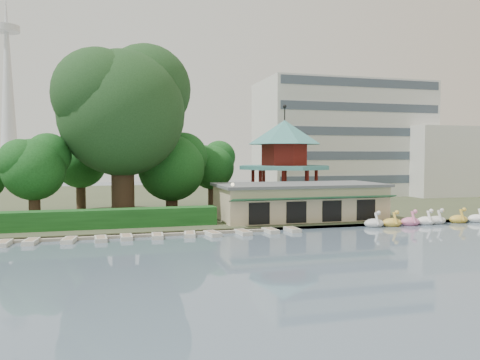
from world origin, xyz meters
name	(u,v)px	position (x,y,z in m)	size (l,w,h in m)	color
ground_plane	(287,277)	(0.00, 0.00, 0.00)	(220.00, 220.00, 0.00)	slate
shore	(175,198)	(0.00, 52.00, 0.20)	(220.00, 70.00, 0.40)	#424930
embankment	(222,231)	(0.00, 17.30, 0.15)	(220.00, 0.60, 0.30)	gray
dock	(92,237)	(-12.00, 17.20, 0.12)	(34.00, 1.60, 0.24)	gray
boathouse	(299,201)	(10.00, 21.97, 2.37)	(18.60, 9.39, 3.90)	#C1AE8A
pavilion	(284,155)	(12.00, 32.00, 7.48)	(12.40, 12.40, 13.50)	#C1AE8A
office_building	(359,143)	(32.67, 49.00, 9.73)	(38.00, 18.00, 20.00)	silver
broadcast_tower	(8,73)	(-42.00, 140.00, 33.98)	(8.00, 8.00, 96.00)	silver
hedge	(60,220)	(-15.00, 20.50, 1.30)	(30.00, 2.00, 1.80)	#1A531C
lamp_post	(233,196)	(1.50, 19.00, 3.34)	(0.36, 0.36, 4.28)	black
big_tree	(124,105)	(-8.81, 28.23, 13.15)	(15.52, 14.47, 20.08)	#3A281C
small_trees	(96,166)	(-11.99, 31.40, 6.21)	(39.82, 16.58, 10.12)	#3A281C
swan_boats	(450,220)	(25.53, 16.55, 0.40)	(20.92, 2.16, 1.92)	silver
moored_rowboats	(114,238)	(-10.09, 15.79, 0.18)	(35.01, 2.73, 0.36)	beige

